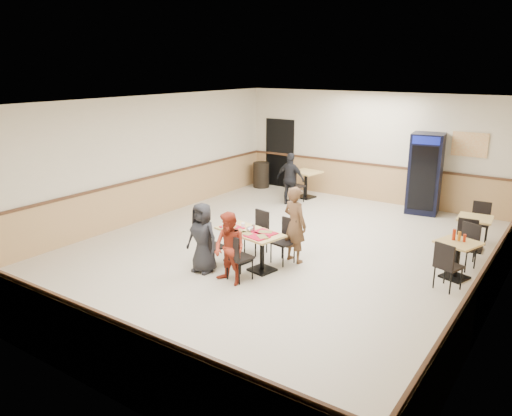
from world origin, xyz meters
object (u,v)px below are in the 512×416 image
Objects in this scene: trash_bin at (261,175)px; side_table_near at (457,254)px; diner_man_opposite at (295,224)px; side_table_far at (474,228)px; back_table at (306,180)px; diner_woman_left at (203,238)px; main_table at (250,243)px; pepsi_cooler at (425,174)px; diner_woman_right at (230,249)px; lone_diner at (290,179)px.

side_table_near is at bearing -29.52° from trash_bin.
side_table_far is at bearing -121.79° from diner_man_opposite.
diner_woman_left is at bearing -79.91° from back_table.
main_table is 0.94m from diner_man_opposite.
diner_man_opposite is 0.73× the size of pepsi_cooler.
diner_man_opposite is at bearing 50.04° from diner_woman_left.
trash_bin is (-4.99, -0.04, -0.64)m from pepsi_cooler.
diner_man_opposite reaches higher than side_table_far.
side_table_far is (-0.06, 1.69, 0.01)m from side_table_near.
diner_woman_right is 5.34m from lone_diner.
back_table reaches higher than main_table.
main_table is 0.88m from diner_woman_right.
diner_woman_left is 4.56m from side_table_near.
pepsi_cooler is (-1.67, 2.16, 0.56)m from side_table_far.
main_table is at bearing -58.19° from trash_bin.
lone_diner is at bearing 152.46° from side_table_near.
main_table is at bearing 110.05° from diner_woman_right.
back_table is 3.28m from pepsi_cooler.
side_table_far is (4.89, -0.90, -0.25)m from lone_diner.
diner_woman_right is 6.17m from back_table.
trash_bin is at bearing 113.90° from diner_woman_left.
trash_bin is (-1.77, 0.35, -0.12)m from back_table.
main_table is 1.69× the size of back_table.
trash_bin reaches higher than main_table.
diner_woman_right is at bearing -12.07° from diner_woman_left.
back_table is (-4.89, 1.77, 0.05)m from side_table_far.
diner_woman_right is 1.57× the size of side_table_near.
diner_woman_right is at bearing -73.46° from back_table.
diner_woman_left is 0.75m from diner_woman_right.
diner_man_opposite is at bearing -63.74° from back_table.
main_table is 0.99× the size of lone_diner.
lone_diner is 1.82× the size of trash_bin.
pepsi_cooler is at bearing 6.96° from back_table.
side_table_near is at bearing 153.13° from lone_diner.
main_table is 1.72× the size of side_table_near.
side_table_far is at bearing 45.30° from diner_woman_left.
trash_bin is at bearing 172.34° from pepsi_cooler.
trash_bin reaches higher than side_table_far.
side_table_near is at bearing -87.89° from side_table_far.
diner_woman_right reaches higher than side_table_near.
diner_man_opposite is (0.40, 1.54, 0.10)m from diner_woman_right.
diner_man_opposite is 1.79× the size of back_table.
lone_diner is 4.98m from side_table_far.
diner_woman_left is (-0.57, -0.69, 0.19)m from main_table.
lone_diner is at bearing 118.29° from diner_woman_right.
diner_woman_left is 1.60× the size of side_table_near.
back_table is at bearing -11.18° from trash_bin.
diner_woman_left is at bearing -149.54° from side_table_near.
pepsi_cooler reaches higher than lone_diner.
diner_woman_right is 0.63× the size of pepsi_cooler.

